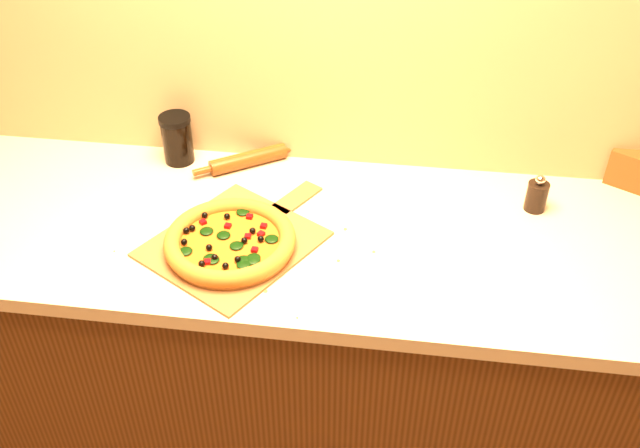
{
  "coord_description": "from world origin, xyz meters",
  "views": [
    {
      "loc": [
        0.23,
        0.05,
        2.01
      ],
      "look_at": [
        0.05,
        1.38,
        0.96
      ],
      "focal_mm": 40.0,
      "sensor_mm": 36.0,
      "label": 1
    }
  ],
  "objects": [
    {
      "name": "pepper_grinder",
      "position": [
        0.58,
        1.59,
        0.94
      ],
      "size": [
        0.06,
        0.06,
        0.1
      ],
      "color": "black",
      "rests_on": "countertop"
    },
    {
      "name": "pizza",
      "position": [
        -0.16,
        1.32,
        0.93
      ],
      "size": [
        0.32,
        0.32,
        0.04
      ],
      "color": "#AF6A2B",
      "rests_on": "pizza_peel"
    },
    {
      "name": "countertop",
      "position": [
        0.0,
        1.43,
        0.88
      ],
      "size": [
        2.84,
        0.68,
        0.04
      ],
      "primitive_type": "cube",
      "color": "beige",
      "rests_on": "cabinet"
    },
    {
      "name": "dark_jar",
      "position": [
        -0.4,
        1.69,
        0.97
      ],
      "size": [
        0.09,
        0.09,
        0.14
      ],
      "color": "black",
      "rests_on": "countertop"
    },
    {
      "name": "bottle_cap",
      "position": [
        -0.06,
        1.27,
        0.9
      ],
      "size": [
        0.04,
        0.04,
        0.01
      ],
      "primitive_type": "cylinder",
      "rotation": [
        0.0,
        0.0,
        0.44
      ],
      "color": "black",
      "rests_on": "countertop"
    },
    {
      "name": "rolling_pin",
      "position": [
        -0.19,
        1.69,
        0.92
      ],
      "size": [
        0.28,
        0.19,
        0.04
      ],
      "rotation": [
        0.0,
        0.0,
        0.58
      ],
      "color": "#511F0E",
      "rests_on": "countertop"
    },
    {
      "name": "pizza_peel",
      "position": [
        -0.15,
        1.35,
        0.9
      ],
      "size": [
        0.48,
        0.53,
        0.01
      ],
      "rotation": [
        0.0,
        0.0,
        -0.54
      ],
      "color": "brown",
      "rests_on": "countertop"
    },
    {
      "name": "cabinet",
      "position": [
        0.0,
        1.43,
        0.43
      ],
      "size": [
        2.8,
        0.65,
        0.86
      ],
      "primitive_type": "cube",
      "color": "#47270F",
      "rests_on": "ground"
    }
  ]
}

